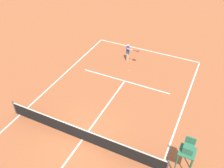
{
  "coord_description": "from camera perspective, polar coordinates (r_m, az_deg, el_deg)",
  "views": [
    {
      "loc": [
        -5.67,
        7.75,
        11.55
      ],
      "look_at": [
        0.29,
        -4.67,
        0.8
      ],
      "focal_mm": 39.36,
      "sensor_mm": 36.0,
      "label": 1
    }
  ],
  "objects": [
    {
      "name": "tennis_net",
      "position": [
        14.64,
        -7.05,
        -11.46
      ],
      "size": [
        10.27,
        0.1,
        1.07
      ],
      "color": "#4C4C51",
      "rests_on": "ground"
    },
    {
      "name": "court_lines",
      "position": [
        15.02,
        -6.9,
        -12.68
      ],
      "size": [
        9.67,
        23.25,
        0.01
      ],
      "color": "white",
      "rests_on": "ground"
    },
    {
      "name": "ground_plane",
      "position": [
        15.02,
        -6.9,
        -12.69
      ],
      "size": [
        60.0,
        60.0,
        0.0
      ],
      "primitive_type": "plane",
      "color": "#AD5933"
    },
    {
      "name": "player_serving",
      "position": [
        21.01,
        3.82,
        7.63
      ],
      "size": [
        1.24,
        0.59,
        1.63
      ],
      "rotation": [
        0.0,
        0.0,
        1.54
      ],
      "color": "#D8A884",
      "rests_on": "ground"
    },
    {
      "name": "umpire_chair",
      "position": [
        12.95,
        17.13,
        -14.65
      ],
      "size": [
        0.8,
        0.8,
        2.41
      ],
      "color": "#2D6B4C",
      "rests_on": "ground"
    },
    {
      "name": "tennis_ball",
      "position": [
        20.2,
        3.95,
        3.12
      ],
      "size": [
        0.07,
        0.07,
        0.07
      ],
      "primitive_type": "sphere",
      "color": "#CCE033",
      "rests_on": "ground"
    }
  ]
}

